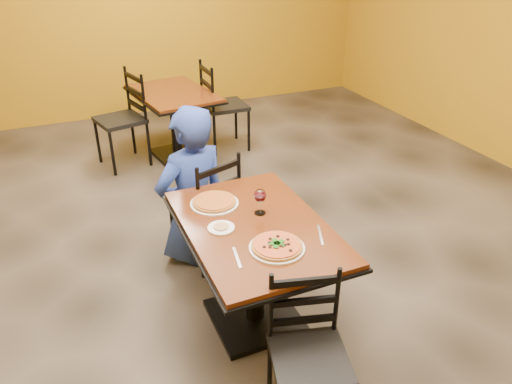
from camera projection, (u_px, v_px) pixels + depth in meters
name	position (u px, v px, depth m)	size (l,w,h in m)	color
floor	(229.00, 276.00, 3.65)	(7.00, 8.00, 0.01)	black
wall_back	(116.00, 1.00, 6.17)	(7.00, 0.01, 3.00)	#AC7613
table_main	(255.00, 251.00, 2.98)	(0.83, 1.23, 0.75)	#5E260E
table_second	(174.00, 109.00, 5.35)	(0.92, 1.23, 0.75)	#5E260E
chair_main_near	(310.00, 360.00, 2.40)	(0.38, 0.38, 0.83)	black
chair_main_far	(205.00, 207.00, 3.66)	(0.41, 0.41, 0.91)	black
chair_second_left	(120.00, 120.00, 5.17)	(0.46, 0.46, 1.01)	black
chair_second_right	(225.00, 106.00, 5.58)	(0.46, 0.46, 1.02)	black
diner	(191.00, 184.00, 3.64)	(0.61, 0.40, 1.23)	#1C399A
plate_main	(277.00, 248.00, 2.66)	(0.31, 0.31, 0.01)	white
pizza_main	(277.00, 245.00, 2.66)	(0.28, 0.28, 0.02)	maroon
plate_far	(214.00, 203.00, 3.10)	(0.31, 0.31, 0.01)	white
pizza_far	(214.00, 201.00, 3.09)	(0.28, 0.28, 0.02)	orange
side_plate	(221.00, 228.00, 2.84)	(0.16, 0.16, 0.01)	white
dip	(221.00, 227.00, 2.84)	(0.09, 0.09, 0.01)	#AA8552
wine_glass	(260.00, 201.00, 2.96)	(0.08, 0.08, 0.18)	white
fork	(237.00, 257.00, 2.59)	(0.01, 0.19, 0.00)	silver
knife	(320.00, 235.00, 2.78)	(0.01, 0.21, 0.00)	silver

